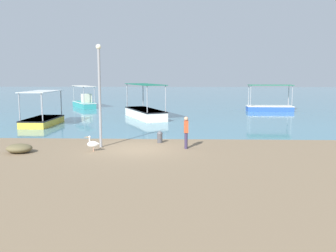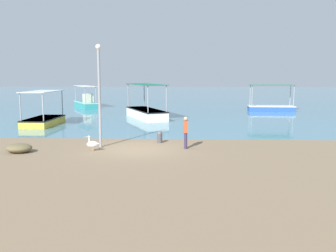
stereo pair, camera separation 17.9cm
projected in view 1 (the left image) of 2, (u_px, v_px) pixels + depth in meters
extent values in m
plane|color=#816A4F|center=(138.00, 149.00, 19.58)|extent=(120.00, 120.00, 0.00)
cube|color=teal|center=(169.00, 96.00, 67.08)|extent=(110.00, 90.00, 0.00)
cube|color=white|center=(145.00, 114.00, 32.80)|extent=(4.23, 6.51, 0.81)
cube|color=black|center=(145.00, 110.00, 32.75)|extent=(4.29, 6.56, 0.08)
cylinder|color=#99999E|center=(127.00, 95.00, 34.97)|extent=(0.08, 0.08, 2.14)
cylinder|color=#99999E|center=(143.00, 95.00, 35.56)|extent=(0.08, 0.08, 2.14)
cylinder|color=#99999E|center=(147.00, 99.00, 29.64)|extent=(0.08, 0.08, 2.14)
cylinder|color=#99999E|center=(166.00, 99.00, 30.22)|extent=(0.08, 0.08, 2.14)
cube|color=#17664E|center=(145.00, 84.00, 32.44)|extent=(4.24, 6.36, 0.05)
cube|color=teal|center=(84.00, 105.00, 43.52)|extent=(3.78, 5.21, 0.65)
cube|color=silver|center=(84.00, 102.00, 43.48)|extent=(3.83, 5.27, 0.08)
cylinder|color=#99999E|center=(74.00, 93.00, 45.14)|extent=(0.08, 0.08, 1.80)
cylinder|color=#99999E|center=(84.00, 93.00, 45.68)|extent=(0.08, 0.08, 1.80)
cylinder|color=#99999E|center=(84.00, 95.00, 41.02)|extent=(0.08, 0.08, 1.80)
cylinder|color=#99999E|center=(94.00, 95.00, 41.57)|extent=(0.08, 0.08, 1.80)
cube|color=beige|center=(83.00, 86.00, 43.22)|extent=(3.77, 5.09, 0.05)
cube|color=beige|center=(86.00, 98.00, 42.38)|extent=(1.39, 1.41, 0.99)
cube|color=gold|center=(42.00, 122.00, 28.51)|extent=(1.96, 4.54, 0.56)
cube|color=black|center=(42.00, 118.00, 28.48)|extent=(2.00, 4.58, 0.08)
cylinder|color=#99999E|center=(42.00, 107.00, 26.31)|extent=(0.08, 0.08, 1.99)
cylinder|color=#99999E|center=(19.00, 107.00, 26.39)|extent=(0.08, 0.08, 1.99)
cylinder|color=#99999E|center=(61.00, 103.00, 30.28)|extent=(0.08, 0.08, 1.99)
cylinder|color=#99999E|center=(41.00, 103.00, 30.36)|extent=(0.08, 0.08, 1.99)
cube|color=silver|center=(41.00, 91.00, 28.20)|extent=(2.05, 4.34, 0.05)
cube|color=blue|center=(269.00, 108.00, 39.44)|extent=(4.78, 1.95, 0.55)
cube|color=silver|center=(270.00, 106.00, 39.41)|extent=(4.82, 1.99, 0.08)
cylinder|color=#99999E|center=(289.00, 95.00, 39.86)|extent=(0.08, 0.08, 2.14)
cylinder|color=#99999E|center=(292.00, 96.00, 38.35)|extent=(0.08, 0.08, 2.14)
cylinder|color=#99999E|center=(249.00, 95.00, 40.17)|extent=(0.08, 0.08, 2.14)
cylinder|color=#99999E|center=(251.00, 96.00, 38.66)|extent=(0.08, 0.08, 2.14)
cube|color=#1D704A|center=(270.00, 85.00, 39.11)|extent=(4.58, 2.04, 0.05)
cylinder|color=#E0997A|center=(94.00, 149.00, 18.91)|extent=(0.03, 0.03, 0.22)
cylinder|color=#E0997A|center=(94.00, 149.00, 19.00)|extent=(0.03, 0.03, 0.22)
ellipsoid|color=white|center=(93.00, 144.00, 18.91)|extent=(0.61, 0.39, 0.32)
ellipsoid|color=white|center=(98.00, 144.00, 18.95)|extent=(0.18, 0.15, 0.10)
cylinder|color=white|center=(90.00, 140.00, 18.86)|extent=(0.07, 0.07, 0.26)
sphere|color=white|center=(89.00, 137.00, 18.84)|extent=(0.11, 0.11, 0.11)
cone|color=#E5933F|center=(86.00, 137.00, 18.81)|extent=(0.31, 0.12, 0.06)
cylinder|color=gray|center=(100.00, 99.00, 19.68)|extent=(0.14, 0.14, 5.17)
sphere|color=#EAEACC|center=(98.00, 47.00, 19.31)|extent=(0.28, 0.28, 0.28)
cylinder|color=#47474C|center=(160.00, 139.00, 21.24)|extent=(0.30, 0.30, 0.48)
sphere|color=#4C4C51|center=(160.00, 134.00, 21.20)|extent=(0.31, 0.31, 0.31)
cylinder|color=#362C4A|center=(186.00, 140.00, 19.70)|extent=(0.16, 0.16, 0.85)
cylinder|color=#362C4A|center=(186.00, 141.00, 19.52)|extent=(0.16, 0.16, 0.85)
cube|color=#B64927|center=(186.00, 127.00, 19.51)|extent=(0.23, 0.41, 0.62)
sphere|color=tan|center=(186.00, 119.00, 19.45)|extent=(0.22, 0.22, 0.22)
ellipsoid|color=brown|center=(19.00, 148.00, 18.57)|extent=(1.28, 1.09, 0.45)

